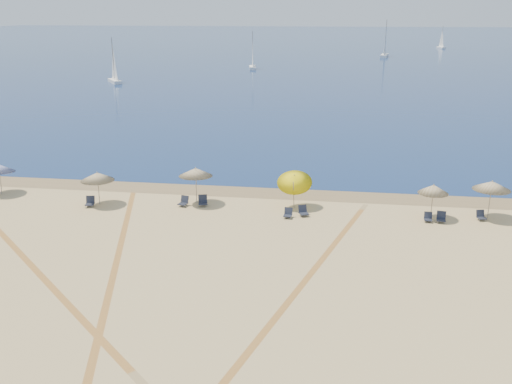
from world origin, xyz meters
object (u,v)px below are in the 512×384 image
(chair_8, at_px, (481,216))
(sailboat_0, at_px, (114,69))
(umbrella_5, at_px, (492,186))
(chair_1, at_px, (90,202))
(umbrella_1, at_px, (97,177))
(chair_7, at_px, (441,218))
(umbrella_4, at_px, (433,189))
(chair_4, at_px, (288,213))
(chair_2, at_px, (184,202))
(sailboat_1, at_px, (385,46))
(chair_6, at_px, (428,217))
(umbrella_2, at_px, (196,172))
(chair_5, at_px, (303,211))
(sailboat_3, at_px, (442,42))
(umbrella_3, at_px, (294,179))
(chair_3, at_px, (203,201))
(sailboat_2, at_px, (253,58))

(chair_8, bearing_deg, sailboat_0, 114.39)
(umbrella_5, height_order, chair_1, umbrella_5)
(umbrella_1, height_order, umbrella_5, umbrella_5)
(chair_1, height_order, chair_7, chair_1)
(umbrella_1, distance_m, umbrella_4, 22.04)
(chair_4, relative_size, sailboat_0, 0.08)
(chair_2, distance_m, sailboat_1, 129.37)
(umbrella_1, relative_size, chair_2, 2.97)
(chair_1, relative_size, chair_7, 1.05)
(chair_1, relative_size, chair_6, 1.28)
(umbrella_1, relative_size, umbrella_2, 0.90)
(chair_5, relative_size, chair_7, 1.12)
(sailboat_3, bearing_deg, umbrella_5, -111.16)
(umbrella_3, height_order, chair_3, umbrella_3)
(umbrella_2, relative_size, sailboat_2, 0.32)
(chair_4, distance_m, sailboat_1, 129.53)
(chair_6, bearing_deg, umbrella_2, 178.02)
(chair_5, bearing_deg, sailboat_0, 96.92)
(umbrella_1, height_order, sailboat_2, sailboat_2)
(sailboat_3, bearing_deg, umbrella_3, -115.33)
(sailboat_0, distance_m, sailboat_2, 34.90)
(umbrella_2, height_order, sailboat_0, sailboat_0)
(umbrella_1, relative_size, chair_7, 3.18)
(chair_7, bearing_deg, sailboat_0, 134.96)
(umbrella_2, height_order, chair_7, umbrella_2)
(umbrella_2, bearing_deg, chair_6, -4.96)
(sailboat_2, bearing_deg, chair_5, -89.73)
(umbrella_2, relative_size, sailboat_3, 0.35)
(chair_5, xyz_separation_m, sailboat_3, (36.04, 166.77, 1.92))
(umbrella_5, bearing_deg, chair_4, -172.21)
(chair_5, bearing_deg, sailboat_1, 59.61)
(sailboat_0, bearing_deg, sailboat_2, 18.06)
(chair_4, relative_size, sailboat_2, 0.08)
(umbrella_2, height_order, chair_8, umbrella_2)
(umbrella_4, relative_size, sailboat_3, 0.31)
(umbrella_5, bearing_deg, umbrella_2, 179.57)
(umbrella_2, xyz_separation_m, sailboat_0, (-30.45, 62.04, 0.17))
(chair_5, bearing_deg, umbrella_1, 155.13)
(umbrella_4, bearing_deg, sailboat_0, 126.23)
(umbrella_3, relative_size, chair_3, 3.33)
(umbrella_3, distance_m, chair_1, 13.89)
(chair_7, xyz_separation_m, sailboat_1, (5.89, 128.01, 2.72))
(umbrella_2, distance_m, chair_8, 18.72)
(chair_5, bearing_deg, umbrella_2, 145.56)
(chair_1, relative_size, sailboat_1, 0.08)
(chair_6, relative_size, chair_8, 0.85)
(chair_2, xyz_separation_m, sailboat_0, (-29.72, 62.69, 2.10))
(chair_1, height_order, chair_3, chair_3)
(chair_6, relative_size, chair_7, 0.82)
(umbrella_4, relative_size, sailboat_2, 0.28)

